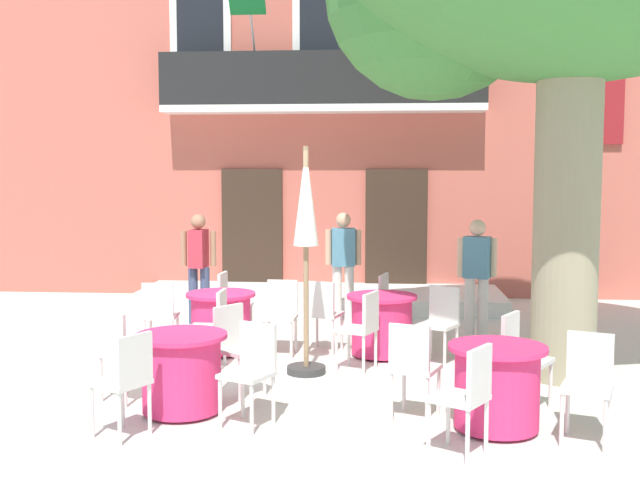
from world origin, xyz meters
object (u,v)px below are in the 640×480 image
cafe_table_near_tree (182,372)px  pedestrian_mid_plaza (343,261)px  cafe_chair_middle_1 (391,303)px  cafe_table_far_side (221,322)px  cafe_table_middle (382,325)px  cafe_chair_front_2 (467,393)px  cafe_chair_far_side_1 (281,311)px  cafe_chair_near_tree_2 (252,366)px  cafe_chair_near_tree_1 (126,377)px  pedestrian_near_entrance (477,272)px  cafe_chair_middle_2 (323,311)px  cafe_umbrella (306,226)px  cafe_chair_far_side_0 (213,323)px  cafe_chair_near_tree_3 (235,343)px  cafe_chair_far_side_2 (230,301)px  cafe_table_front (497,387)px  cafe_chair_front_0 (520,353)px  cafe_chair_front_3 (588,379)px  cafe_chair_far_side_3 (160,312)px  cafe_chair_near_tree_0 (120,349)px  pedestrian_by_tree (199,262)px  cafe_chair_front_1 (413,364)px  cafe_chair_middle_3 (362,325)px  cafe_chair_middle_0 (441,319)px

cafe_table_near_tree → pedestrian_mid_plaza: bearing=73.2°
cafe_chair_middle_1 → cafe_table_far_side: cafe_chair_middle_1 is taller
cafe_table_middle → cafe_chair_front_2: size_ratio=0.95×
cafe_chair_far_side_1 → cafe_chair_near_tree_2: bearing=-88.1°
cafe_chair_near_tree_1 → pedestrian_near_entrance: pedestrian_near_entrance is taller
cafe_chair_near_tree_2 → cafe_chair_middle_2: 2.81m
cafe_table_far_side → pedestrian_near_entrance: 3.49m
cafe_chair_middle_2 → cafe_umbrella: (-0.11, -1.01, 1.14)m
cafe_chair_near_tree_1 → cafe_chair_far_side_0: size_ratio=1.00×
cafe_table_near_tree → cafe_table_far_side: same height
cafe_chair_near_tree_3 → cafe_chair_middle_2: bearing=68.5°
cafe_table_far_side → cafe_chair_far_side_2: bearing=92.4°
cafe_chair_far_side_0 → pedestrian_near_entrance: pedestrian_near_entrance is taller
cafe_chair_near_tree_2 → cafe_table_middle: bearing=66.3°
cafe_table_front → cafe_chair_front_0: 0.77m
cafe_chair_front_3 → cafe_chair_far_side_3: same height
cafe_chair_near_tree_1 → cafe_chair_near_tree_0: bearing=112.3°
cafe_table_far_side → cafe_chair_far_side_1: size_ratio=0.95×
pedestrian_by_tree → cafe_table_near_tree: bearing=-78.6°
cafe_table_near_tree → cafe_chair_near_tree_2: (0.71, -0.25, 0.14)m
cafe_chair_front_0 → cafe_chair_front_1: same height
pedestrian_mid_plaza → pedestrian_by_tree: pedestrian_mid_plaza is taller
cafe_chair_near_tree_2 → cafe_chair_far_side_2: same height
cafe_umbrella → pedestrian_near_entrance: cafe_umbrella is taller
cafe_table_far_side → cafe_umbrella: bearing=-37.2°
cafe_chair_front_3 → cafe_chair_front_0: bearing=114.9°
cafe_chair_front_2 → cafe_chair_far_side_1: size_ratio=1.00×
cafe_chair_near_tree_0 → cafe_table_near_tree: bearing=-22.5°
cafe_table_near_tree → cafe_chair_far_side_1: bearing=75.7°
cafe_table_middle → cafe_chair_front_0: size_ratio=0.95×
cafe_chair_near_tree_2 → cafe_chair_middle_1: 3.62m
cafe_chair_near_tree_2 → cafe_chair_middle_2: size_ratio=1.00×
cafe_chair_near_tree_0 → cafe_chair_far_side_3: bearing=95.1°
cafe_chair_front_2 → cafe_umbrella: (-1.53, 2.44, 1.14)m
cafe_chair_near_tree_3 → cafe_chair_far_side_1: same height
cafe_table_far_side → cafe_chair_front_3: bearing=-37.1°
cafe_chair_middle_1 → cafe_chair_far_side_1: same height
cafe_chair_middle_2 → cafe_chair_far_side_3: same height
cafe_chair_near_tree_3 → cafe_chair_front_3: 3.40m
cafe_table_middle → cafe_table_far_side: 2.01m
cafe_chair_near_tree_1 → cafe_table_middle: cafe_chair_near_tree_1 is taller
cafe_chair_near_tree_1 → pedestrian_mid_plaza: bearing=72.3°
cafe_table_near_tree → cafe_table_far_side: (-0.13, 2.40, 0.00)m
cafe_chair_middle_3 → cafe_chair_far_side_2: same height
cafe_chair_near_tree_1 → cafe_chair_middle_0: (2.86, 2.79, 0.00)m
cafe_chair_far_side_2 → cafe_umbrella: bearing=-53.9°
cafe_chair_near_tree_3 → pedestrian_near_entrance: (2.76, 2.82, 0.39)m
cafe_table_near_tree → pedestrian_mid_plaza: (1.30, 4.30, 0.55)m
cafe_table_far_side → cafe_table_front: bearing=-41.2°
cafe_chair_front_1 → cafe_table_middle: bearing=96.7°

